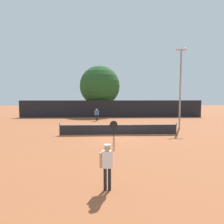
% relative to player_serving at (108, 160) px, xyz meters
% --- Properties ---
extents(ground_plane, '(120.00, 120.00, 0.00)m').
position_rel_player_serving_xyz_m(ground_plane, '(1.19, 10.53, -1.13)').
color(ground_plane, '#9E5633').
extents(tennis_net, '(10.54, 0.08, 1.07)m').
position_rel_player_serving_xyz_m(tennis_net, '(1.19, 10.53, -0.62)').
color(tennis_net, '#232328').
rests_on(tennis_net, ground).
extents(perimeter_fence, '(30.33, 0.12, 2.81)m').
position_rel_player_serving_xyz_m(perimeter_fence, '(1.19, 25.98, 0.27)').
color(perimeter_fence, black).
rests_on(perimeter_fence, ground).
extents(player_serving, '(0.67, 0.40, 2.56)m').
position_rel_player_serving_xyz_m(player_serving, '(0.00, 0.00, 0.00)').
color(player_serving, white).
rests_on(player_serving, ground).
extents(player_receiving, '(0.57, 0.25, 1.70)m').
position_rel_player_serving_xyz_m(player_receiving, '(-1.15, 21.06, -0.09)').
color(player_receiving, blue).
rests_on(player_receiving, ground).
extents(tennis_ball, '(0.07, 0.07, 0.07)m').
position_rel_player_serving_xyz_m(tennis_ball, '(-0.65, 13.70, -1.10)').
color(tennis_ball, '#CCE033').
rests_on(tennis_ball, ground).
extents(light_pole, '(1.18, 0.28, 8.66)m').
position_rel_player_serving_xyz_m(light_pole, '(8.09, 14.11, 3.77)').
color(light_pole, gray).
rests_on(light_pole, ground).
extents(large_tree, '(7.27, 7.27, 9.00)m').
position_rel_player_serving_xyz_m(large_tree, '(-0.86, 29.43, 4.23)').
color(large_tree, brown).
rests_on(large_tree, ground).
extents(parked_car_near, '(2.45, 4.42, 1.69)m').
position_rel_player_serving_xyz_m(parked_car_near, '(2.89, 31.94, -0.36)').
color(parked_car_near, navy).
rests_on(parked_car_near, ground).
extents(parked_car_mid, '(2.15, 4.31, 1.69)m').
position_rel_player_serving_xyz_m(parked_car_mid, '(7.09, 33.64, -0.36)').
color(parked_car_mid, navy).
rests_on(parked_car_mid, ground).
extents(parked_car_far, '(2.49, 4.43, 1.69)m').
position_rel_player_serving_xyz_m(parked_car_far, '(10.96, 34.73, -0.36)').
color(parked_car_far, black).
rests_on(parked_car_far, ground).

